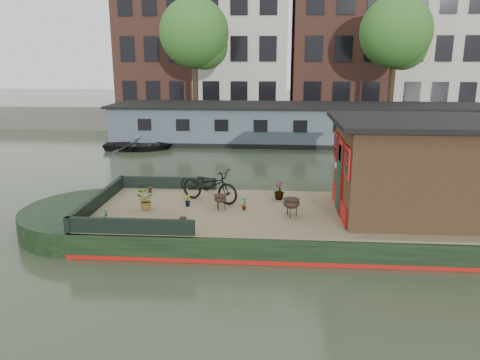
# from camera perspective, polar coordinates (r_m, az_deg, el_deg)

# --- Properties ---
(ground) EXTENTS (120.00, 120.00, 0.00)m
(ground) POSITION_cam_1_polar(r_m,az_deg,el_deg) (12.55, 9.81, -6.62)
(ground) COLOR #313A25
(ground) RESTS_ON ground
(houseboat_hull) EXTENTS (14.01, 4.02, 0.60)m
(houseboat_hull) POSITION_cam_1_polar(r_m,az_deg,el_deg) (12.39, 3.70, -5.36)
(houseboat_hull) COLOR black
(houseboat_hull) RESTS_ON ground
(houseboat_deck) EXTENTS (11.80, 3.80, 0.05)m
(houseboat_deck) POSITION_cam_1_polar(r_m,az_deg,el_deg) (12.34, 9.94, -3.91)
(houseboat_deck) COLOR olive
(houseboat_deck) RESTS_ON houseboat_hull
(bow_bulwark) EXTENTS (3.00, 4.00, 0.35)m
(bow_bulwark) POSITION_cam_1_polar(r_m,az_deg,el_deg) (12.80, -13.24, -2.47)
(bow_bulwark) COLOR black
(bow_bulwark) RESTS_ON houseboat_deck
(cabin) EXTENTS (4.00, 3.50, 2.42)m
(cabin) POSITION_cam_1_polar(r_m,az_deg,el_deg) (12.42, 20.28, 1.52)
(cabin) COLOR black
(cabin) RESTS_ON houseboat_deck
(bicycle) EXTENTS (1.86, 1.30, 0.93)m
(bicycle) POSITION_cam_1_polar(r_m,az_deg,el_deg) (12.89, -3.72, -0.65)
(bicycle) COLOR black
(bicycle) RESTS_ON houseboat_deck
(potted_plant_a) EXTENTS (0.22, 0.22, 0.35)m
(potted_plant_a) POSITION_cam_1_polar(r_m,az_deg,el_deg) (12.22, 0.48, -2.89)
(potted_plant_a) COLOR #995A2B
(potted_plant_a) RESTS_ON houseboat_deck
(potted_plant_b) EXTENTS (0.17, 0.20, 0.32)m
(potted_plant_b) POSITION_cam_1_polar(r_m,az_deg,el_deg) (12.62, -6.40, -2.48)
(potted_plant_b) COLOR brown
(potted_plant_b) RESTS_ON houseboat_deck
(potted_plant_c) EXTENTS (0.47, 0.42, 0.49)m
(potted_plant_c) POSITION_cam_1_polar(r_m,az_deg,el_deg) (12.50, -11.54, -2.45)
(potted_plant_c) COLOR #9B402D
(potted_plant_c) RESTS_ON houseboat_deck
(potted_plant_d) EXTENTS (0.40, 0.40, 0.51)m
(potted_plant_d) POSITION_cam_1_polar(r_m,az_deg,el_deg) (13.18, 4.79, -1.27)
(potted_plant_d) COLOR brown
(potted_plant_d) RESTS_ON houseboat_deck
(potted_plant_e) EXTENTS (0.15, 0.19, 0.31)m
(potted_plant_e) POSITION_cam_1_polar(r_m,az_deg,el_deg) (11.86, -16.10, -4.14)
(potted_plant_e) COLOR brown
(potted_plant_e) RESTS_ON houseboat_deck
(brazier_front) EXTENTS (0.47, 0.47, 0.45)m
(brazier_front) POSITION_cam_1_polar(r_m,az_deg,el_deg) (11.80, 6.28, -3.35)
(brazier_front) COLOR black
(brazier_front) RESTS_ON houseboat_deck
(brazier_rear) EXTENTS (0.45, 0.45, 0.39)m
(brazier_rear) POSITION_cam_1_polar(r_m,az_deg,el_deg) (12.26, -2.43, -2.73)
(brazier_rear) COLOR black
(brazier_rear) RESTS_ON houseboat_deck
(bollard_port) EXTENTS (0.16, 0.16, 0.18)m
(bollard_port) POSITION_cam_1_polar(r_m,az_deg,el_deg) (14.08, -10.92, -1.16)
(bollard_port) COLOR black
(bollard_port) RESTS_ON houseboat_deck
(bollard_stbd) EXTENTS (0.17, 0.17, 0.20)m
(bollard_stbd) POSITION_cam_1_polar(r_m,az_deg,el_deg) (11.21, -6.96, -5.03)
(bollard_stbd) COLOR black
(bollard_stbd) RESTS_ON houseboat_deck
(dinghy) EXTENTS (3.72, 2.84, 0.72)m
(dinghy) POSITION_cam_1_polar(r_m,az_deg,el_deg) (24.37, -12.24, 4.47)
(dinghy) COLOR black
(dinghy) RESTS_ON ground
(far_houseboat) EXTENTS (20.40, 4.40, 2.11)m
(far_houseboat) POSITION_cam_1_polar(r_m,az_deg,el_deg) (25.92, 7.13, 6.63)
(far_houseboat) COLOR #46545E
(far_houseboat) RESTS_ON ground
(quay) EXTENTS (60.00, 6.00, 0.90)m
(quay) POSITION_cam_1_polar(r_m,az_deg,el_deg) (32.43, 6.59, 7.30)
(quay) COLOR #47443F
(quay) RESTS_ON ground
(townhouse_row) EXTENTS (27.25, 8.00, 16.50)m
(townhouse_row) POSITION_cam_1_polar(r_m,az_deg,el_deg) (39.33, 6.78, 19.42)
(townhouse_row) COLOR brown
(townhouse_row) RESTS_ON ground
(tree_left) EXTENTS (4.40, 4.40, 7.40)m
(tree_left) POSITION_cam_1_polar(r_m,az_deg,el_deg) (31.18, -5.30, 17.07)
(tree_left) COLOR #332316
(tree_left) RESTS_ON quay
(tree_right) EXTENTS (4.40, 4.40, 7.40)m
(tree_right) POSITION_cam_1_polar(r_m,az_deg,el_deg) (31.63, 18.66, 16.36)
(tree_right) COLOR #332316
(tree_right) RESTS_ON quay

